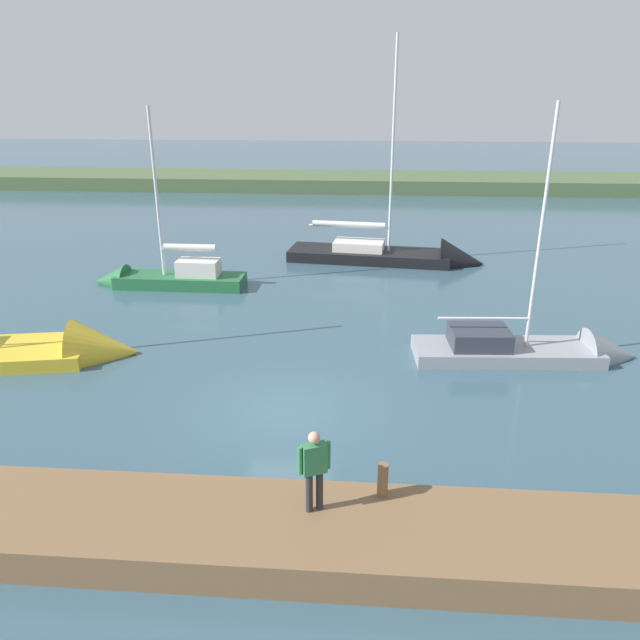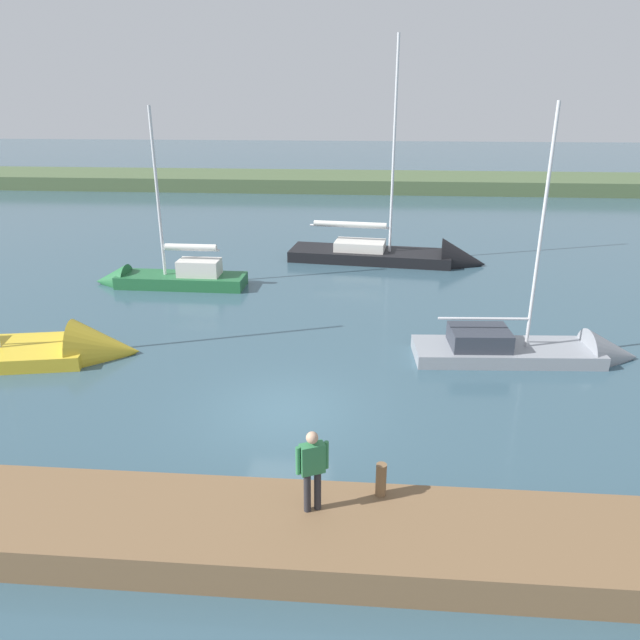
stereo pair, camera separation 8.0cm
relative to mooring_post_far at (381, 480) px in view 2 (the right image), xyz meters
The scene contains 9 objects.
ground_plane 5.20m from the mooring_post_far, 59.95° to the right, with size 200.00×200.00×0.00m, color #385666.
far_shoreline 46.29m from the mooring_post_far, 86.84° to the right, with size 180.00×8.00×2.40m, color #4C603D.
dock_pier 2.79m from the mooring_post_far, 19.21° to the left, with size 25.50×2.54×0.71m, color brown.
mooring_post_far is the anchor object (origin of this frame).
sailboat_behind_pier 20.49m from the mooring_post_far, 94.61° to the right, with size 10.34×3.62×12.05m.
sailboat_far_right 13.76m from the mooring_post_far, 31.57° to the right, with size 9.62×4.16×9.74m.
sailboat_outer_mooring 10.29m from the mooring_post_far, 122.84° to the right, with size 7.52×2.35×9.00m.
sailboat_mid_channel 18.27m from the mooring_post_far, 57.86° to the right, with size 7.02×1.77×8.56m.
person_on_dock 1.58m from the mooring_post_far, 22.65° to the left, with size 0.61×0.39×1.74m.
Camera 2 is at (-2.12, 14.43, 8.33)m, focal length 33.34 mm.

